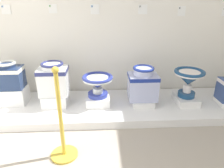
{
  "coord_description": "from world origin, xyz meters",
  "views": [
    {
      "loc": [
        1.92,
        -0.47,
        1.5
      ],
      "look_at": [
        2.06,
        2.16,
        0.41
      ],
      "focal_mm": 33.33,
      "sensor_mm": 36.0,
      "label": 1
    }
  ],
  "objects_px": {
    "antique_toilet_leftmost": "(98,83)",
    "plinth_block_tall_cobalt": "(185,99)",
    "antique_toilet_tall_cobalt": "(189,78)",
    "info_placard_fifth": "(182,11)",
    "plinth_block_central_ornate": "(142,100)",
    "plinth_block_leftmost": "(98,100)",
    "info_placard_third": "(95,9)",
    "plinth_block_pale_glazed": "(13,95)",
    "antique_toilet_central_ornate": "(143,83)",
    "stanchion_post_near_left": "(62,134)",
    "antique_toilet_pale_glazed": "(9,75)",
    "info_placard_first": "(6,9)",
    "antique_toilet_slender_white": "(54,78)",
    "info_placard_fourth": "(143,9)",
    "plinth_block_slender_white": "(56,99)",
    "info_placard_second": "(53,9)"
  },
  "relations": [
    {
      "from": "antique_toilet_leftmost",
      "to": "plinth_block_tall_cobalt",
      "type": "relative_size",
      "value": 1.1
    },
    {
      "from": "antique_toilet_tall_cobalt",
      "to": "info_placard_fifth",
      "type": "xyz_separation_m",
      "value": [
        -0.02,
        0.5,
        0.85
      ]
    },
    {
      "from": "antique_toilet_leftmost",
      "to": "plinth_block_central_ornate",
      "type": "height_order",
      "value": "antique_toilet_leftmost"
    },
    {
      "from": "plinth_block_leftmost",
      "to": "info_placard_third",
      "type": "xyz_separation_m",
      "value": [
        -0.02,
        0.5,
        1.19
      ]
    },
    {
      "from": "plinth_block_pale_glazed",
      "to": "plinth_block_central_ornate",
      "type": "height_order",
      "value": "plinth_block_pale_glazed"
    },
    {
      "from": "antique_toilet_central_ornate",
      "to": "info_placard_fifth",
      "type": "xyz_separation_m",
      "value": [
        0.61,
        0.48,
        0.92
      ]
    },
    {
      "from": "antique_toilet_central_ornate",
      "to": "stanchion_post_near_left",
      "type": "relative_size",
      "value": 0.49
    },
    {
      "from": "antique_toilet_pale_glazed",
      "to": "antique_toilet_tall_cobalt",
      "type": "height_order",
      "value": "antique_toilet_pale_glazed"
    },
    {
      "from": "plinth_block_leftmost",
      "to": "plinth_block_central_ornate",
      "type": "xyz_separation_m",
      "value": [
        0.63,
        0.02,
        -0.03
      ]
    },
    {
      "from": "antique_toilet_pale_glazed",
      "to": "plinth_block_leftmost",
      "type": "bearing_deg",
      "value": -4.88
    },
    {
      "from": "antique_toilet_central_ornate",
      "to": "info_placard_first",
      "type": "distance_m",
      "value": 2.16
    },
    {
      "from": "plinth_block_pale_glazed",
      "to": "antique_toilet_leftmost",
      "type": "xyz_separation_m",
      "value": [
        1.21,
        -0.1,
        0.21
      ]
    },
    {
      "from": "plinth_block_pale_glazed",
      "to": "antique_toilet_pale_glazed",
      "type": "height_order",
      "value": "antique_toilet_pale_glazed"
    },
    {
      "from": "antique_toilet_slender_white",
      "to": "plinth_block_central_ornate",
      "type": "distance_m",
      "value": 1.27
    },
    {
      "from": "info_placard_first",
      "to": "info_placard_fourth",
      "type": "bearing_deg",
      "value": 0.0
    },
    {
      "from": "plinth_block_pale_glazed",
      "to": "antique_toilet_slender_white",
      "type": "height_order",
      "value": "antique_toilet_slender_white"
    },
    {
      "from": "antique_toilet_central_ornate",
      "to": "info_placard_fifth",
      "type": "height_order",
      "value": "info_placard_fifth"
    },
    {
      "from": "info_placard_third",
      "to": "info_placard_fourth",
      "type": "bearing_deg",
      "value": 0.0
    },
    {
      "from": "antique_toilet_leftmost",
      "to": "plinth_block_central_ornate",
      "type": "distance_m",
      "value": 0.69
    },
    {
      "from": "plinth_block_tall_cobalt",
      "to": "plinth_block_leftmost",
      "type": "bearing_deg",
      "value": 179.58
    },
    {
      "from": "antique_toilet_pale_glazed",
      "to": "plinth_block_central_ornate",
      "type": "height_order",
      "value": "antique_toilet_pale_glazed"
    },
    {
      "from": "plinth_block_pale_glazed",
      "to": "antique_toilet_pale_glazed",
      "type": "xyz_separation_m",
      "value": [
        0.0,
        0.0,
        0.31
      ]
    },
    {
      "from": "antique_toilet_tall_cobalt",
      "to": "info_placard_third",
      "type": "distance_m",
      "value": 1.63
    },
    {
      "from": "antique_toilet_leftmost",
      "to": "info_placard_fourth",
      "type": "xyz_separation_m",
      "value": [
        0.66,
        0.5,
        0.92
      ]
    },
    {
      "from": "plinth_block_central_ornate",
      "to": "antique_toilet_slender_white",
      "type": "bearing_deg",
      "value": 178.9
    },
    {
      "from": "plinth_block_slender_white",
      "to": "stanchion_post_near_left",
      "type": "xyz_separation_m",
      "value": [
        0.25,
        -0.95,
        0.07
      ]
    },
    {
      "from": "antique_toilet_slender_white",
      "to": "info_placard_first",
      "type": "bearing_deg",
      "value": 145.18
    },
    {
      "from": "plinth_block_central_ornate",
      "to": "info_placard_second",
      "type": "distance_m",
      "value": 1.8
    },
    {
      "from": "plinth_block_pale_glazed",
      "to": "plinth_block_tall_cobalt",
      "type": "xyz_separation_m",
      "value": [
        2.47,
        -0.11,
        -0.07
      ]
    },
    {
      "from": "antique_toilet_pale_glazed",
      "to": "antique_toilet_tall_cobalt",
      "type": "relative_size",
      "value": 0.91
    },
    {
      "from": "plinth_block_tall_cobalt",
      "to": "antique_toilet_leftmost",
      "type": "bearing_deg",
      "value": 179.58
    },
    {
      "from": "antique_toilet_leftmost",
      "to": "info_placard_fourth",
      "type": "height_order",
      "value": "info_placard_fourth"
    },
    {
      "from": "plinth_block_tall_cobalt",
      "to": "info_placard_fifth",
      "type": "xyz_separation_m",
      "value": [
        -0.02,
        0.5,
        1.18
      ]
    },
    {
      "from": "antique_toilet_slender_white",
      "to": "info_placard_second",
      "type": "xyz_separation_m",
      "value": [
        -0.01,
        0.46,
        0.86
      ]
    },
    {
      "from": "plinth_block_leftmost",
      "to": "antique_toilet_leftmost",
      "type": "xyz_separation_m",
      "value": [
        -0.0,
        0.0,
        0.27
      ]
    },
    {
      "from": "plinth_block_pale_glazed",
      "to": "info_placard_third",
      "type": "relative_size",
      "value": 2.98
    },
    {
      "from": "antique_toilet_tall_cobalt",
      "to": "stanchion_post_near_left",
      "type": "height_order",
      "value": "stanchion_post_near_left"
    },
    {
      "from": "info_placard_third",
      "to": "info_placard_fourth",
      "type": "height_order",
      "value": "info_placard_third"
    },
    {
      "from": "info_placard_third",
      "to": "info_placard_fourth",
      "type": "xyz_separation_m",
      "value": [
        0.68,
        0.0,
        -0.0
      ]
    },
    {
      "from": "info_placard_fourth",
      "to": "plinth_block_tall_cobalt",
      "type": "bearing_deg",
      "value": -40.3
    },
    {
      "from": "info_placard_second",
      "to": "stanchion_post_near_left",
      "type": "relative_size",
      "value": 0.13
    },
    {
      "from": "antique_toilet_slender_white",
      "to": "antique_toilet_central_ornate",
      "type": "bearing_deg",
      "value": -1.1
    },
    {
      "from": "info_placard_fifth",
      "to": "antique_toilet_tall_cobalt",
      "type": "bearing_deg",
      "value": -87.17
    },
    {
      "from": "antique_toilet_pale_glazed",
      "to": "antique_toilet_slender_white",
      "type": "bearing_deg",
      "value": -5.85
    },
    {
      "from": "info_placard_first",
      "to": "info_placard_third",
      "type": "bearing_deg",
      "value": 0.0
    },
    {
      "from": "plinth_block_slender_white",
      "to": "info_placard_second",
      "type": "height_order",
      "value": "info_placard_second"
    },
    {
      "from": "plinth_block_tall_cobalt",
      "to": "stanchion_post_near_left",
      "type": "xyz_separation_m",
      "value": [
        -1.6,
        -0.9,
        0.11
      ]
    },
    {
      "from": "info_placard_second",
      "to": "info_placard_fourth",
      "type": "xyz_separation_m",
      "value": [
        1.27,
        0.0,
        -0.01
      ]
    },
    {
      "from": "plinth_block_leftmost",
      "to": "info_placard_fourth",
      "type": "height_order",
      "value": "info_placard_fourth"
    },
    {
      "from": "stanchion_post_near_left",
      "to": "plinth_block_slender_white",
      "type": "bearing_deg",
      "value": 105.04
    }
  ]
}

